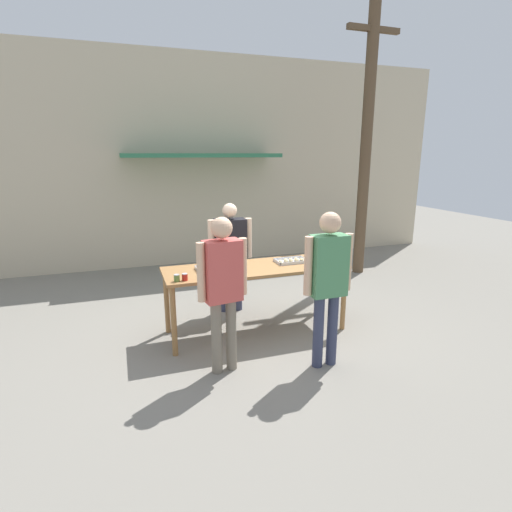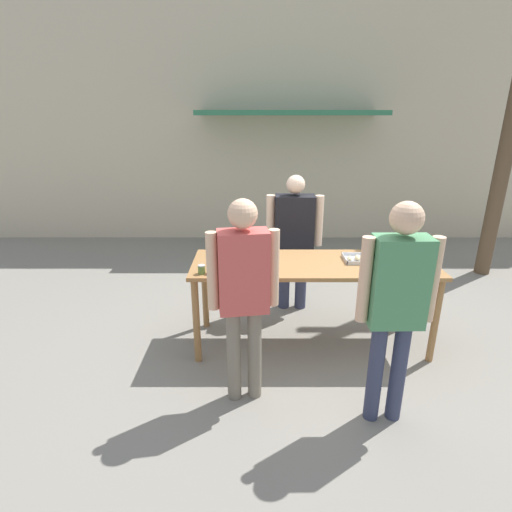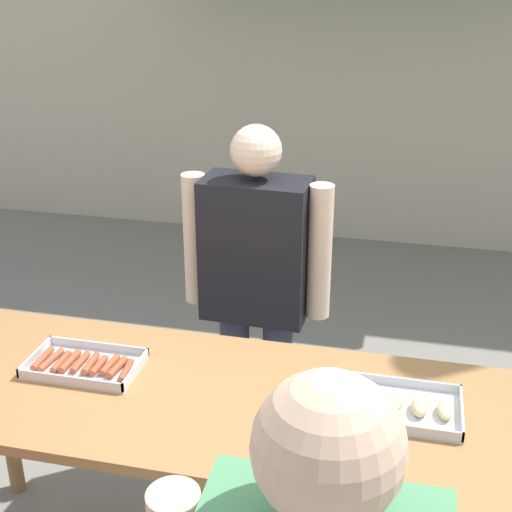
# 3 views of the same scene
# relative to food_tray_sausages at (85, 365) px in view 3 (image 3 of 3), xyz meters

# --- Properties ---
(serving_table) EXTENTS (2.49, 0.83, 0.94)m
(serving_table) POSITION_rel_food_tray_sausages_xyz_m (0.60, -0.06, -0.12)
(serving_table) COLOR olive
(serving_table) RESTS_ON ground
(food_tray_sausages) EXTENTS (0.42, 0.25, 0.04)m
(food_tray_sausages) POSITION_rel_food_tray_sausages_xyz_m (0.00, 0.00, 0.00)
(food_tray_sausages) COLOR silver
(food_tray_sausages) RESTS_ON serving_table
(food_tray_buns) EXTENTS (0.44, 0.28, 0.06)m
(food_tray_buns) POSITION_rel_food_tray_sausages_xyz_m (1.15, 0.00, 0.00)
(food_tray_buns) COLOR silver
(food_tray_buns) RESTS_ON serving_table
(person_server_behind_table) EXTENTS (0.69, 0.28, 1.71)m
(person_server_behind_table) POSITION_rel_food_tray_sausages_xyz_m (0.47, 0.79, 0.05)
(person_server_behind_table) COLOR #333851
(person_server_behind_table) RESTS_ON ground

